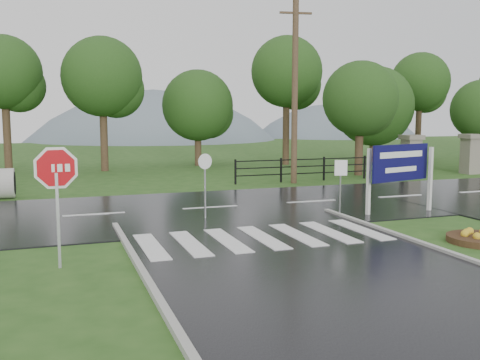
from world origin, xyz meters
name	(u,v)px	position (x,y,z in m)	size (l,w,h in m)	color
ground	(366,300)	(0.00, 0.00, 0.00)	(120.00, 120.00, 0.00)	#284E1A
main_road	(210,209)	(0.00, 10.00, 0.00)	(90.00, 8.00, 0.04)	black
crosswalk	(263,237)	(0.00, 5.00, 0.06)	(6.50, 2.80, 0.02)	silver
pillar_west	(411,155)	(13.00, 16.00, 1.18)	(1.00, 1.00, 2.24)	gray
pillar_east	(470,153)	(17.00, 16.00, 1.18)	(1.00, 1.00, 2.24)	gray
fence_west	(324,166)	(7.75, 16.00, 0.72)	(9.58, 0.08, 1.20)	black
hills	(124,252)	(3.49, 65.00, -15.54)	(102.00, 48.00, 48.00)	slate
treeline	(162,170)	(1.00, 24.00, 0.00)	(83.20, 5.20, 10.00)	#1A3D13
stop_sign	(56,179)	(-5.16, 3.99, 1.95)	(1.25, 0.11, 2.82)	#939399
estate_billboard	(401,166)	(5.76, 6.98, 1.61)	(2.60, 0.73, 2.34)	silver
flower_bed	(480,238)	(5.23, 2.80, 0.12)	(1.68, 1.68, 0.34)	#332111
reg_sign_small	(341,176)	(3.59, 7.17, 1.34)	(0.40, 0.14, 1.86)	#939399
reg_sign_round	(205,178)	(-0.70, 8.16, 1.34)	(0.48, 0.15, 2.10)	#939399
utility_pole_east	(295,91)	(5.83, 15.50, 4.44)	(1.55, 0.36, 8.74)	#473523
entrance_tree_left	(360,99)	(10.70, 17.50, 4.16)	(4.09, 4.09, 6.23)	#3D2B1C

